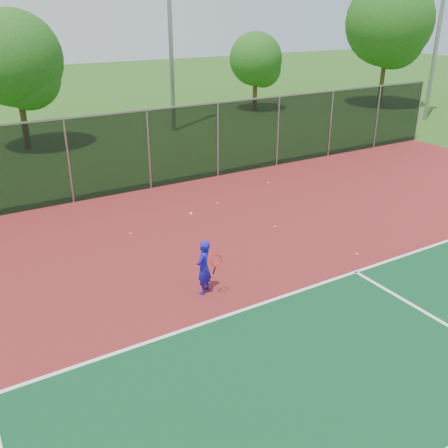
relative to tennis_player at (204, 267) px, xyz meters
name	(u,v)px	position (x,y,z in m)	size (l,w,h in m)	color
ground	(390,362)	(1.92, -4.18, -0.71)	(120.00, 120.00, 0.00)	#244F16
court_apron	(323,312)	(1.92, -2.18, -0.70)	(30.00, 20.00, 0.02)	maroon
fence_back	(149,149)	(1.92, 7.82, 0.85)	(30.00, 0.06, 3.03)	black
tennis_player	(204,267)	(0.00, 0.00, 0.00)	(0.60, 0.70, 2.13)	#1913B4
practice_ball_0	(275,227)	(3.78, 2.26, -0.66)	(0.07, 0.07, 0.07)	#D6EA1B
practice_ball_1	(357,254)	(4.65, -0.47, -0.66)	(0.07, 0.07, 0.07)	#D6EA1B
practice_ball_2	(269,183)	(6.11, 5.88, -0.66)	(0.07, 0.07, 0.07)	#D6EA1B
practice_ball_4	(217,203)	(3.27, 5.01, -0.66)	(0.07, 0.07, 0.07)	#D6EA1B
practice_ball_5	(131,234)	(-0.34, 4.12, -0.66)	(0.07, 0.07, 0.07)	#D6EA1B
tree_back_left	(17,63)	(-0.91, 16.26, 3.36)	(4.42, 4.42, 6.49)	#3C2B15
tree_back_mid	(257,62)	(14.43, 19.03, 2.47)	(3.45, 3.45, 5.07)	#3C2B15
tree_back_right	(391,26)	(22.76, 15.65, 4.60)	(5.76, 5.76, 8.46)	#3C2B15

